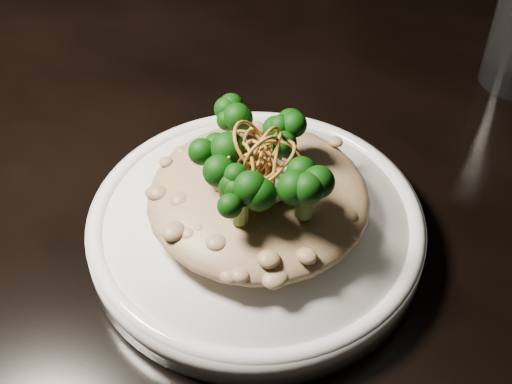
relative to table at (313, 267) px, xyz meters
The scene contains 6 objects.
table is the anchor object (origin of this frame).
plate 0.12m from the table, 108.35° to the right, with size 0.26×0.26×0.03m, color white.
risotto 0.14m from the table, 110.49° to the right, with size 0.17×0.17×0.04m, color brown.
broccoli 0.18m from the table, 109.60° to the right, with size 0.11×0.11×0.04m, color black, non-canonical shape.
cheese 0.17m from the table, 105.82° to the right, with size 0.05×0.05×0.01m, color white.
shallots 0.19m from the table, 107.58° to the right, with size 0.05×0.05×0.03m, color brown, non-canonical shape.
Camera 1 is at (0.18, -0.37, 1.18)m, focal length 50.00 mm.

